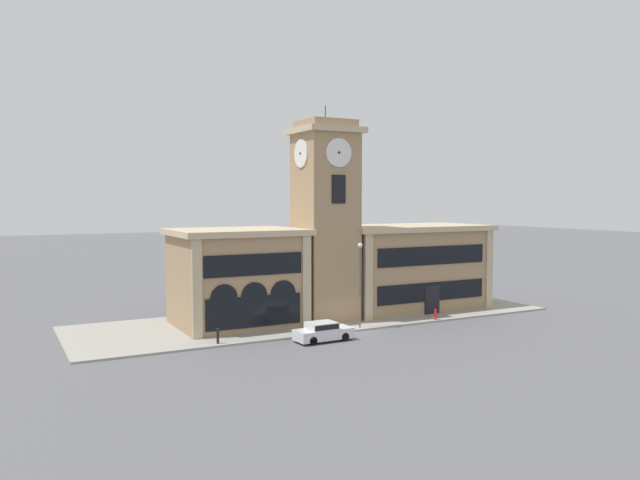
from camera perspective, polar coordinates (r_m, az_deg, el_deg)
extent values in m
plane|color=#56565B|center=(47.17, 3.26, -8.38)|extent=(300.00, 300.00, 0.00)
cube|color=gray|center=(52.21, -0.14, -7.11)|extent=(39.85, 11.85, 0.15)
cube|color=#9E7F5B|center=(50.29, 0.48, 1.07)|extent=(4.27, 4.27, 15.11)
cube|color=tan|center=(50.54, 0.49, 9.92)|extent=(4.97, 4.97, 0.45)
cube|color=#9E7F5B|center=(50.59, 0.49, 10.51)|extent=(3.93, 3.93, 0.60)
cylinder|color=#4C4C51|center=(50.71, 0.49, 11.52)|extent=(0.10, 0.10, 1.20)
cylinder|color=silver|center=(48.47, 1.73, 8.00)|extent=(2.23, 0.10, 2.23)
cylinder|color=black|center=(48.41, 1.77, 8.00)|extent=(0.18, 0.04, 0.18)
cylinder|color=silver|center=(49.37, -1.76, 7.92)|extent=(0.10, 2.23, 2.23)
cylinder|color=black|center=(49.34, -1.84, 7.92)|extent=(0.04, 0.18, 0.18)
cube|color=black|center=(48.35, 1.72, 4.67)|extent=(1.19, 0.10, 2.20)
cube|color=#9E7F5B|center=(49.09, -7.63, -3.69)|extent=(9.24, 7.23, 7.16)
cube|color=tan|center=(48.75, -7.67, 0.75)|extent=(9.94, 7.93, 0.45)
cube|color=tan|center=(44.29, -11.17, -4.54)|extent=(0.70, 0.16, 7.16)
cube|color=tan|center=(47.43, -1.22, -3.92)|extent=(0.70, 0.16, 7.16)
cube|color=black|center=(45.51, -6.04, -2.27)|extent=(7.58, 0.10, 1.57)
cube|color=black|center=(46.00, -6.01, -6.53)|extent=(7.39, 0.10, 2.29)
cylinder|color=black|center=(45.00, -8.76, -5.30)|extent=(2.03, 0.06, 2.03)
cylinder|color=black|center=(45.80, -6.02, -5.12)|extent=(2.03, 0.06, 2.03)
cylinder|color=black|center=(46.70, -3.38, -4.93)|extent=(2.03, 0.06, 2.03)
cube|color=#9E7F5B|center=(56.75, 7.95, -2.71)|extent=(13.49, 7.23, 7.13)
cube|color=tan|center=(56.45, 7.98, 1.12)|extent=(14.19, 7.93, 0.45)
cube|color=tan|center=(50.16, 4.48, -3.53)|extent=(0.70, 0.16, 7.13)
cube|color=tan|center=(57.99, 15.23, -2.66)|extent=(0.70, 0.16, 7.13)
cube|color=black|center=(53.69, 10.25, -1.41)|extent=(11.06, 0.10, 1.57)
cube|color=black|center=(54.16, 10.21, -5.48)|extent=(1.50, 0.12, 2.57)
cube|color=black|center=(54.05, 10.21, -4.67)|extent=(11.06, 0.10, 1.60)
cube|color=silver|center=(44.02, 0.33, -8.56)|extent=(4.17, 1.86, 0.71)
cube|color=silver|center=(43.81, 0.14, -7.83)|extent=(2.03, 1.62, 0.47)
cube|color=black|center=(43.81, 0.14, -7.83)|extent=(1.95, 1.65, 0.35)
cylinder|color=black|center=(45.33, 1.25, -8.48)|extent=(0.62, 0.24, 0.61)
cylinder|color=black|center=(44.08, 2.28, -8.84)|extent=(0.62, 0.24, 0.61)
cylinder|color=black|center=(44.10, -1.62, -8.83)|extent=(0.62, 0.24, 0.61)
cylinder|color=black|center=(42.81, -0.66, -9.21)|extent=(0.62, 0.24, 0.61)
cylinder|color=#4C4C51|center=(47.50, 3.67, -4.38)|extent=(0.12, 0.12, 6.10)
sphere|color=silver|center=(47.15, 3.69, -0.49)|extent=(0.36, 0.36, 0.36)
cylinder|color=black|center=(43.19, -9.33, -8.74)|extent=(0.18, 0.18, 0.90)
sphere|color=black|center=(43.08, -9.34, -8.05)|extent=(0.16, 0.16, 0.16)
cylinder|color=red|center=(51.74, 10.51, -6.79)|extent=(0.22, 0.22, 0.70)
sphere|color=red|center=(51.66, 10.52, -6.33)|extent=(0.19, 0.19, 0.19)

